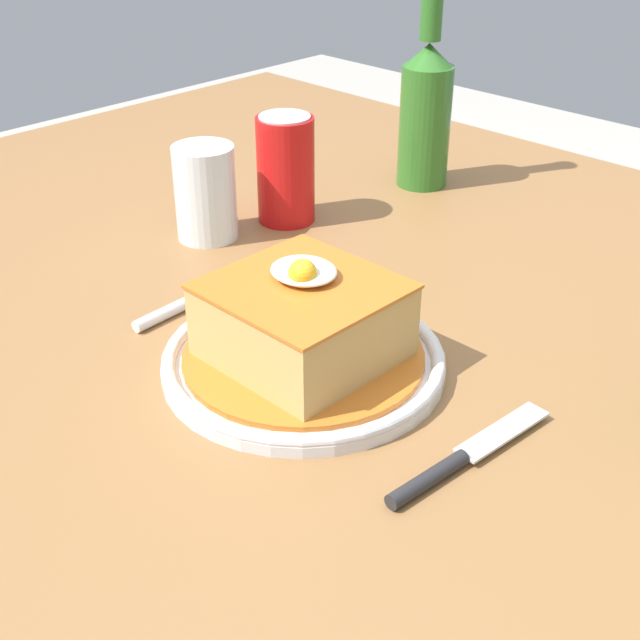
{
  "coord_description": "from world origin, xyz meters",
  "views": [
    {
      "loc": [
        0.48,
        -0.57,
        1.16
      ],
      "look_at": [
        0.04,
        -0.12,
        0.79
      ],
      "focal_mm": 48.13,
      "sensor_mm": 36.0,
      "label": 1
    }
  ],
  "objects_px": {
    "fork": "(184,304)",
    "beer_bottle_green_far": "(426,107)",
    "knife": "(451,465)",
    "drinking_glass": "(206,199)",
    "main_plate": "(304,360)",
    "soda_can": "(286,169)"
  },
  "relations": [
    {
      "from": "main_plate",
      "to": "fork",
      "type": "relative_size",
      "value": 1.7
    },
    {
      "from": "knife",
      "to": "drinking_glass",
      "type": "xyz_separation_m",
      "value": [
        -0.44,
        0.13,
        0.04
      ]
    },
    {
      "from": "soda_can",
      "to": "drinking_glass",
      "type": "relative_size",
      "value": 1.18
    },
    {
      "from": "beer_bottle_green_far",
      "to": "fork",
      "type": "bearing_deg",
      "value": -83.96
    },
    {
      "from": "soda_can",
      "to": "fork",
      "type": "bearing_deg",
      "value": -68.58
    },
    {
      "from": "knife",
      "to": "main_plate",
      "type": "bearing_deg",
      "value": 173.34
    },
    {
      "from": "knife",
      "to": "drinking_glass",
      "type": "relative_size",
      "value": 1.58
    },
    {
      "from": "soda_can",
      "to": "drinking_glass",
      "type": "distance_m",
      "value": 0.1
    },
    {
      "from": "main_plate",
      "to": "drinking_glass",
      "type": "distance_m",
      "value": 0.29
    },
    {
      "from": "main_plate",
      "to": "soda_can",
      "type": "xyz_separation_m",
      "value": [
        -0.24,
        0.21,
        0.05
      ]
    },
    {
      "from": "knife",
      "to": "beer_bottle_green_far",
      "type": "distance_m",
      "value": 0.57
    },
    {
      "from": "knife",
      "to": "drinking_glass",
      "type": "height_order",
      "value": "drinking_glass"
    },
    {
      "from": "main_plate",
      "to": "soda_can",
      "type": "bearing_deg",
      "value": 138.95
    },
    {
      "from": "fork",
      "to": "soda_can",
      "type": "relative_size",
      "value": 1.14
    },
    {
      "from": "main_plate",
      "to": "beer_bottle_green_far",
      "type": "height_order",
      "value": "beer_bottle_green_far"
    },
    {
      "from": "fork",
      "to": "drinking_glass",
      "type": "height_order",
      "value": "drinking_glass"
    },
    {
      "from": "fork",
      "to": "drinking_glass",
      "type": "bearing_deg",
      "value": 132.95
    },
    {
      "from": "fork",
      "to": "beer_bottle_green_far",
      "type": "xyz_separation_m",
      "value": [
        -0.04,
        0.42,
        0.09
      ]
    },
    {
      "from": "fork",
      "to": "knife",
      "type": "bearing_deg",
      "value": -2.17
    },
    {
      "from": "soda_can",
      "to": "beer_bottle_green_far",
      "type": "bearing_deg",
      "value": 78.51
    },
    {
      "from": "main_plate",
      "to": "drinking_glass",
      "type": "bearing_deg",
      "value": 156.91
    },
    {
      "from": "drinking_glass",
      "to": "knife",
      "type": "bearing_deg",
      "value": -17.02
    }
  ]
}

